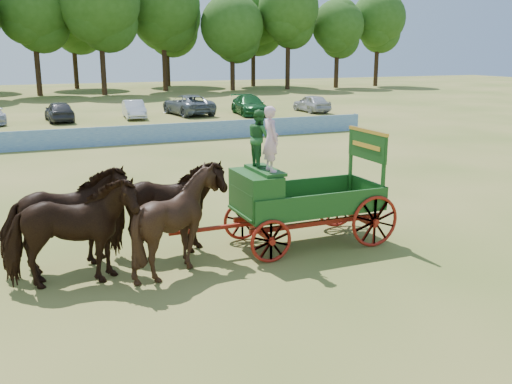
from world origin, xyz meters
The scene contains 9 objects.
ground centered at (0.00, 0.00, 0.00)m, with size 160.00×160.00×0.00m, color #9C8646.
horse_lead_left centered at (-7.61, -1.03, 1.22)m, with size 1.32×2.89×2.44m, color black.
horse_lead_right centered at (-7.61, 0.07, 1.22)m, with size 1.32×2.89×2.44m, color black.
horse_wheel_left centered at (-5.21, -1.03, 1.22)m, with size 1.97×2.22×2.45m, color black.
horse_wheel_right centered at (-5.21, 0.07, 1.22)m, with size 1.32×2.89×2.44m, color black.
farm_dray centered at (-2.24, -0.46, 1.61)m, with size 6.00×2.00×3.77m.
sponsor_banner centered at (-1.00, 18.00, 0.53)m, with size 26.00×0.08×1.05m, color #1E54A7.
parked_cars centered at (-5.80, 30.35, 0.77)m, with size 42.65×7.73×1.60m.
treeline centered at (-3.56, 59.97, 9.58)m, with size 91.18×24.26×15.29m.
Camera 1 is at (-8.49, -13.42, 5.09)m, focal length 40.00 mm.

